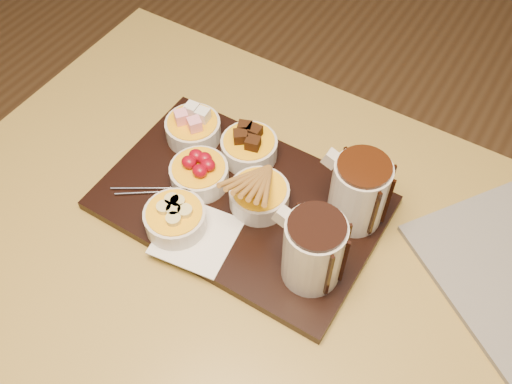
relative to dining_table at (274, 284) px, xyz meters
The scene contains 11 objects.
dining_table is the anchor object (origin of this frame).
serving_board 0.16m from the dining_table, 151.94° to the left, with size 0.46×0.30×0.02m, color black.
napkin 0.17m from the dining_table, 158.26° to the right, with size 0.12×0.12×0.00m, color white.
bowl_marshmallows 0.31m from the dining_table, 152.83° to the left, with size 0.10×0.10×0.04m, color beige.
bowl_cake 0.24m from the dining_table, 134.20° to the left, with size 0.10×0.10×0.04m, color beige.
bowl_strawberries 0.23m from the dining_table, 165.07° to the left, with size 0.10×0.10×0.04m, color beige.
bowl_biscotti 0.16m from the dining_table, 137.66° to the left, with size 0.10×0.10×0.04m, color beige.
bowl_bananas 0.21m from the dining_table, 163.39° to the right, with size 0.10×0.10×0.04m, color beige.
pitcher_dark_chocolate 0.19m from the dining_table, ahead, with size 0.09×0.09×0.12m, color silver.
pitcher_milk_chocolate 0.23m from the dining_table, 58.11° to the left, with size 0.09×0.09×0.12m, color silver.
fondue_skewers 0.23m from the dining_table, behind, with size 0.26×0.03×0.01m, color silver, non-canonical shape.
Camera 1 is at (0.22, -0.42, 1.54)m, focal length 40.00 mm.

